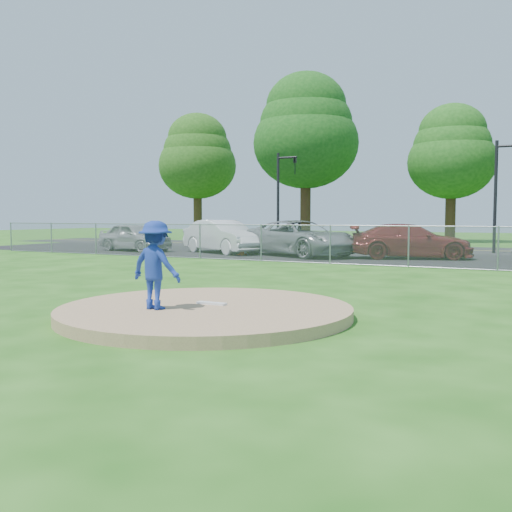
{
  "coord_description": "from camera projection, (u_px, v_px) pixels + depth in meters",
  "views": [
    {
      "loc": [
        5.67,
        -8.81,
        1.85
      ],
      "look_at": [
        0.0,
        2.0,
        1.0
      ],
      "focal_mm": 40.0,
      "sensor_mm": 36.0,
      "label": 1
    }
  ],
  "objects": [
    {
      "name": "street",
      "position": [
        439.0,
        249.0,
        31.74
      ],
      "size": [
        60.0,
        7.0,
        0.01
      ],
      "primitive_type": "cube",
      "color": "#232326",
      "rests_on": "ground"
    },
    {
      "name": "parked_car_silver",
      "position": [
        135.0,
        237.0,
        30.27
      ],
      "size": [
        4.66,
        2.53,
        1.5
      ],
      "primitive_type": "imported",
      "rotation": [
        0.0,
        0.0,
        1.39
      ],
      "color": "#A1A2A6",
      "rests_on": "parking_lot"
    },
    {
      "name": "traffic_signal_left",
      "position": [
        282.0,
        191.0,
        33.8
      ],
      "size": [
        1.28,
        0.2,
        5.6
      ],
      "color": "black",
      "rests_on": "ground"
    },
    {
      "name": "tree_far_left",
      "position": [
        197.0,
        156.0,
        49.39
      ],
      "size": [
        6.72,
        6.72,
        10.74
      ],
      "color": "#3A2715",
      "rests_on": "ground"
    },
    {
      "name": "chain_link_fence",
      "position": [
        381.0,
        246.0,
        21.09
      ],
      "size": [
        40.0,
        0.06,
        1.5
      ],
      "primitive_type": "cube",
      "color": "gray",
      "rests_on": "ground"
    },
    {
      "name": "ground",
      "position": [
        365.0,
        271.0,
        19.37
      ],
      "size": [
        120.0,
        120.0,
        0.0
      ],
      "primitive_type": "plane",
      "color": "#1C5111",
      "rests_on": "ground"
    },
    {
      "name": "tree_center",
      "position": [
        452.0,
        151.0,
        40.59
      ],
      "size": [
        6.16,
        6.16,
        9.84
      ],
      "color": "#382214",
      "rests_on": "ground"
    },
    {
      "name": "tree_left",
      "position": [
        306.0,
        130.0,
        42.44
      ],
      "size": [
        7.84,
        7.84,
        12.53
      ],
      "color": "#372314",
      "rests_on": "ground"
    },
    {
      "name": "parked_car_white",
      "position": [
        223.0,
        237.0,
        28.49
      ],
      "size": [
        5.3,
        3.67,
        1.66
      ],
      "primitive_type": "imported",
      "rotation": [
        0.0,
        0.0,
        1.14
      ],
      "color": "white",
      "rests_on": "parking_lot"
    },
    {
      "name": "parked_car_darkred",
      "position": [
        411.0,
        241.0,
        24.79
      ],
      "size": [
        5.63,
        3.8,
        1.51
      ],
      "primitive_type": "imported",
      "rotation": [
        0.0,
        0.0,
        1.92
      ],
      "color": "maroon",
      "rests_on": "parking_lot"
    },
    {
      "name": "traffic_cone",
      "position": [
        242.0,
        249.0,
        27.15
      ],
      "size": [
        0.31,
        0.31,
        0.6
      ],
      "primitive_type": "cone",
      "color": "#FF4D0D",
      "rests_on": "parking_lot"
    },
    {
      "name": "parked_car_gray",
      "position": [
        300.0,
        238.0,
        26.47
      ],
      "size": [
        6.56,
        4.99,
        1.65
      ],
      "primitive_type": "imported",
      "rotation": [
        0.0,
        0.0,
        1.14
      ],
      "color": "gray",
      "rests_on": "parking_lot"
    },
    {
      "name": "pitchers_mound",
      "position": [
        206.0,
        311.0,
        10.53
      ],
      "size": [
        5.4,
        5.4,
        0.2
      ],
      "primitive_type": "cylinder",
      "color": "#9F7B57",
      "rests_on": "ground"
    },
    {
      "name": "pitcher",
      "position": [
        156.0,
        265.0,
        10.12
      ],
      "size": [
        1.05,
        0.64,
        1.57
      ],
      "primitive_type": "imported",
      "rotation": [
        0.0,
        0.0,
        3.09
      ],
      "color": "navy",
      "rests_on": "pitchers_mound"
    },
    {
      "name": "parking_lot",
      "position": [
        409.0,
        258.0,
        25.11
      ],
      "size": [
        50.0,
        8.0,
        0.01
      ],
      "primitive_type": "cube",
      "color": "black",
      "rests_on": "ground"
    },
    {
      "name": "pitching_rubber",
      "position": [
        212.0,
        303.0,
        10.7
      ],
      "size": [
        0.6,
        0.15,
        0.04
      ],
      "primitive_type": "cube",
      "color": "white",
      "rests_on": "pitchers_mound"
    }
  ]
}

